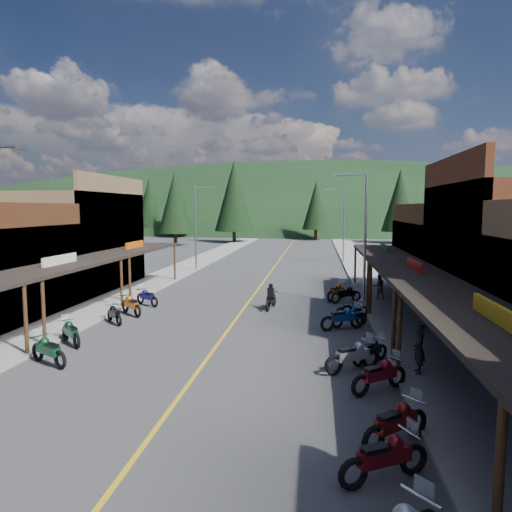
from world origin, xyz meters
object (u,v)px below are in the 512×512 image
at_px(pine_4, 400,200).
at_px(rider_on_bike, 271,298).
at_px(bike_east_7, 370,350).
at_px(pine_9, 466,205).
at_px(bike_east_6, 353,354).
at_px(bike_west_6, 48,349).
at_px(bike_east_11, 346,293).
at_px(bike_west_8, 114,313).
at_px(bike_east_5, 379,373).
at_px(pine_2, 234,196).
at_px(bike_west_9, 131,304).
at_px(pine_8, 124,208).
at_px(shop_east_3, 464,260).
at_px(pine_7, 149,202).
at_px(pine_11, 450,198).
at_px(bike_east_12, 336,290).
at_px(bike_east_3, 384,455).
at_px(streetlight_1, 197,224).
at_px(bike_east_10, 352,308).
at_px(pine_5, 476,197).
at_px(streetlight_2, 363,233).
at_px(bike_west_10, 147,296).
at_px(shop_west_3, 68,241).
at_px(bike_east_9, 350,316).
at_px(bike_east_8, 342,317).
at_px(pedestrian_east_a, 419,349).
at_px(pine_10, 175,203).
at_px(bike_east_4, 396,421).
at_px(bike_west_7, 71,331).
at_px(streetlight_3, 343,222).
at_px(pedestrian_east_b, 379,286).
at_px(pine_1, 177,202).
at_px(pine_3, 316,205).

bearing_deg(pine_4, rider_on_bike, -107.04).
bearing_deg(pine_4, bike_east_7, -100.60).
xyz_separation_m(pine_9, bike_east_6, (-18.41, -48.40, -5.73)).
distance_m(bike_west_6, bike_east_11, 17.74).
bearing_deg(bike_west_8, bike_east_5, -74.42).
bearing_deg(pine_2, bike_west_8, -85.98).
distance_m(bike_west_8, bike_west_9, 1.89).
xyz_separation_m(pine_8, bike_east_5, (28.30, -45.17, -5.35)).
relative_size(shop_east_3, pine_9, 1.01).
relative_size(pine_7, pine_11, 1.01).
relative_size(pine_9, bike_east_12, 4.82).
bearing_deg(shop_east_3, bike_east_3, -110.45).
xyz_separation_m(bike_west_8, bike_east_6, (11.65, -5.49, 0.12)).
xyz_separation_m(streetlight_1, bike_east_11, (13.07, -13.04, -3.85)).
relative_size(bike_west_6, bike_east_3, 1.00).
relative_size(bike_west_6, bike_east_10, 1.16).
bearing_deg(bike_west_6, bike_east_10, -24.04).
xyz_separation_m(shop_east_3, pine_5, (20.25, 60.70, 5.46)).
relative_size(streetlight_2, pine_9, 0.74).
xyz_separation_m(bike_west_9, bike_west_10, (-0.03, 2.50, -0.05)).
distance_m(streetlight_2, bike_east_7, 11.11).
relative_size(shop_west_3, bike_east_9, 5.39).
bearing_deg(shop_east_3, bike_east_6, -119.06).
height_order(shop_west_3, pine_9, pine_9).
xyz_separation_m(bike_east_8, bike_east_12, (0.01, 7.30, -0.02)).
bearing_deg(pedestrian_east_a, bike_east_8, -158.52).
xyz_separation_m(bike_west_8, bike_east_11, (12.18, 6.87, 0.07)).
xyz_separation_m(shop_west_3, bike_east_7, (20.12, -13.67, -2.98)).
bearing_deg(pine_10, bike_east_8, -63.71).
height_order(bike_east_6, bike_east_10, bike_east_6).
height_order(pine_11, bike_east_3, pine_11).
height_order(pine_7, bike_west_6, pine_7).
height_order(bike_east_4, pedestrian_east_a, pedestrian_east_a).
height_order(bike_west_7, rider_on_bike, rider_on_bike).
xyz_separation_m(bike_west_6, bike_east_11, (11.89, 13.17, -0.02)).
xyz_separation_m(shop_east_3, bike_east_8, (-8.22, -8.92, -1.87)).
relative_size(pine_5, pedestrian_east_a, 8.08).
bearing_deg(bike_west_8, pine_10, 59.98).
bearing_deg(bike_east_6, pine_5, 126.32).
height_order(pine_2, pine_9, pine_2).
height_order(streetlight_3, pine_8, pine_8).
height_order(pine_4, pedestrian_east_b, pine_4).
distance_m(pine_11, bike_east_6, 44.32).
bearing_deg(pine_8, pedestrian_east_a, -55.61).
distance_m(pine_8, bike_east_11, 42.22).
xyz_separation_m(pine_1, pine_3, (28.00, -4.00, -0.75)).
xyz_separation_m(pine_3, pine_10, (-22.00, -16.00, 0.30)).
distance_m(pine_4, bike_west_7, 66.61).
distance_m(streetlight_2, bike_west_9, 14.04).
bearing_deg(pine_1, bike_east_4, -68.92).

